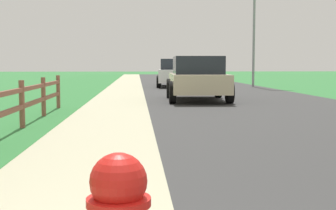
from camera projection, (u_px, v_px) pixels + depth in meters
ground_plane at (142, 87)px, 25.85m from camera, size 120.00×120.00×0.00m
road_asphalt at (199, 86)px, 28.08m from camera, size 7.00×66.00×0.01m
curb_concrete at (92, 86)px, 27.64m from camera, size 6.00×66.00×0.01m
grass_verge at (67, 86)px, 27.54m from camera, size 5.00×66.00×0.00m
parked_suv_beige at (197, 78)px, 16.38m from camera, size 2.23×4.30×1.57m
parked_car_white at (174, 73)px, 26.85m from camera, size 2.27×5.07×1.61m
street_lamp at (256, 12)px, 26.17m from camera, size 1.17×0.20×7.29m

